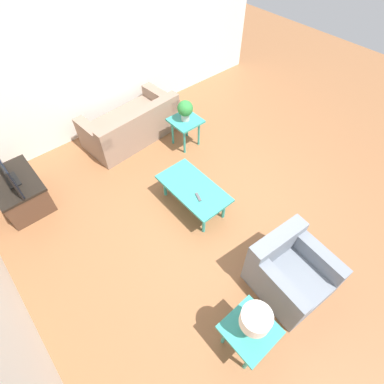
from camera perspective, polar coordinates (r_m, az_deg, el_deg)
The scene contains 12 objects.
ground_plane at distance 4.86m, azimuth 5.13°, elevation -2.31°, with size 14.00×14.00×0.00m, color #8E5B38.
wall_right at distance 6.04m, azimuth -16.34°, elevation 23.96°, with size 0.12×7.20×2.70m.
sofa at distance 5.95m, azimuth -11.37°, elevation 12.35°, with size 1.04×1.83×0.73m.
armchair at distance 4.08m, azimuth 17.94°, elevation -14.19°, with size 0.95×0.90×0.78m.
coffee_table at distance 4.53m, azimuth 0.27°, elevation 0.49°, with size 1.14×0.61×0.44m.
side_table_plant at distance 5.57m, azimuth -1.25°, elevation 12.84°, with size 0.52×0.52×0.56m.
side_table_lamp at distance 3.54m, azimuth 10.85°, elevation -24.69°, with size 0.52×0.52×0.56m.
tv_stand_chest at distance 5.37m, azimuth -29.95°, elevation 0.17°, with size 0.97×0.65×0.52m.
television at distance 5.05m, azimuth -32.21°, elevation 3.85°, with size 0.98×0.16×0.55m.
potted_plant at distance 5.39m, azimuth -1.31°, elevation 15.47°, with size 0.28×0.28×0.38m.
table_lamp at distance 3.16m, azimuth 11.96°, elevation -22.77°, with size 0.30×0.30×0.43m.
remote_control at distance 4.36m, azimuth 1.20°, elevation -0.96°, with size 0.16×0.09×0.02m.
Camera 1 is at (-1.97, 2.25, 3.83)m, focal length 28.00 mm.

